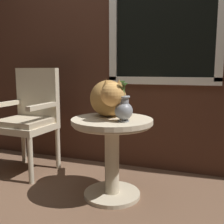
# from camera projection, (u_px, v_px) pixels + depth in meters

# --- Properties ---
(ground_plane) EXTENTS (6.00, 6.00, 0.00)m
(ground_plane) POSITION_uv_depth(u_px,v_px,m) (84.00, 198.00, 2.07)
(ground_plane) COLOR brown
(back_wall) EXTENTS (4.00, 0.07, 2.60)m
(back_wall) POSITION_uv_depth(u_px,v_px,m) (121.00, 34.00, 2.61)
(back_wall) COLOR #47281C
(back_wall) RESTS_ON ground_plane
(wicker_side_table) EXTENTS (0.61, 0.61, 0.61)m
(wicker_side_table) POSITION_uv_depth(u_px,v_px,m) (112.00, 142.00, 2.04)
(wicker_side_table) COLOR beige
(wicker_side_table) RESTS_ON ground_plane
(wicker_chair) EXTENTS (0.49, 0.47, 0.98)m
(wicker_chair) POSITION_uv_depth(u_px,v_px,m) (30.00, 115.00, 2.57)
(wicker_chair) COLOR beige
(wicker_chair) RESTS_ON ground_plane
(cat) EXTENTS (0.41, 0.60, 0.29)m
(cat) POSITION_uv_depth(u_px,v_px,m) (109.00, 98.00, 2.07)
(cat) COLOR #AD7A3D
(cat) RESTS_ON wicker_side_table
(pewter_vase_with_ivy) EXTENTS (0.13, 0.13, 0.28)m
(pewter_vase_with_ivy) POSITION_uv_depth(u_px,v_px,m) (124.00, 109.00, 1.88)
(pewter_vase_with_ivy) COLOR gray
(pewter_vase_with_ivy) RESTS_ON wicker_side_table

